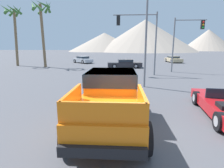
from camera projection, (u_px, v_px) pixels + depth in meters
ground_plane at (124, 135)px, 5.56m from camera, size 320.00×320.00×0.00m
orange_pickup_truck at (111, 96)px, 6.16m from camera, size 2.35×4.94×1.88m
parked_car_tan at (173, 59)px, 32.01m from camera, size 2.34×4.50×1.13m
parked_car_dark at (125, 64)px, 23.51m from camera, size 4.70×2.26×1.13m
parked_car_silver at (83, 60)px, 30.67m from camera, size 4.10×3.97×1.19m
traffic_light_main at (140, 32)px, 16.86m from camera, size 4.23×0.38×6.01m
traffic_light_crosswalk at (186, 35)px, 18.81m from camera, size 3.39×0.38×5.82m
street_lamp_post at (147, 8)px, 11.28m from camera, size 0.90×0.24×8.86m
palm_tree_tall at (42, 18)px, 23.24m from camera, size 2.93×2.88×8.73m
palm_tree_short at (14, 21)px, 25.01m from camera, size 2.56×2.80×8.53m
distant_mountain_range at (150, 38)px, 112.08m from camera, size 116.08×74.87×19.08m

